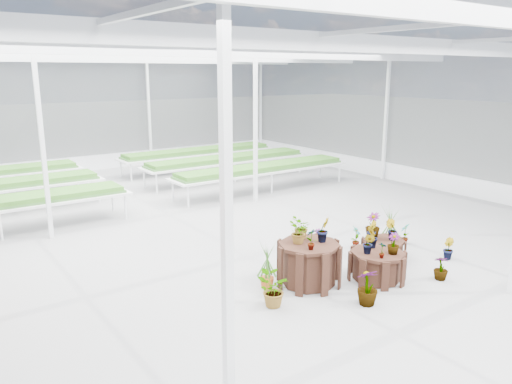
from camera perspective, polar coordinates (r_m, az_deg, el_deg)
ground_plane at (r=10.59m, az=-0.86°, el=-7.92°), size 24.00×24.00×0.00m
greenhouse_shell at (r=9.99m, az=-0.91°, el=4.17°), size 18.00×24.00×4.50m
steel_frame at (r=9.99m, az=-0.91°, el=4.17°), size 18.00×24.00×4.50m
nursery_benches at (r=16.68m, az=-14.99°, el=1.12°), size 16.00×7.00×0.84m
plinth_tall at (r=9.43m, az=6.05°, el=-8.16°), size 1.40×1.40×0.80m
plinth_mid at (r=9.89m, az=13.66°, el=-8.19°), size 1.27×1.27×0.56m
plinth_low at (r=11.05m, az=14.35°, el=-6.31°), size 1.06×1.06×0.40m
nursery_plants at (r=9.91m, az=9.30°, el=-6.48°), size 4.96×2.70×1.27m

